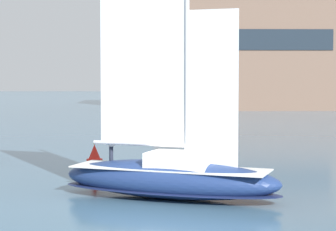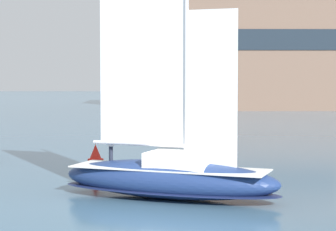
# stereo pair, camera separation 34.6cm
# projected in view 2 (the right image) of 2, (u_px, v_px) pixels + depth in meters

# --- Properties ---
(ground_plane) EXTENTS (400.00, 400.00, 0.00)m
(ground_plane) POSITION_uv_depth(u_px,v_px,m) (169.00, 198.00, 30.89)
(ground_plane) COLOR #42667F
(waterfront_building) EXTENTS (31.36, 16.80, 21.41)m
(waterfront_building) POSITION_uv_depth(u_px,v_px,m) (246.00, 46.00, 111.51)
(waterfront_building) COLOR brown
(waterfront_building) RESTS_ON ground
(sailboat_main) EXTENTS (11.12, 6.78, 14.79)m
(sailboat_main) POSITION_uv_depth(u_px,v_px,m) (169.00, 174.00, 30.81)
(sailboat_main) COLOR navy
(sailboat_main) RESTS_ON ground
(channel_buoy) EXTENTS (0.97, 0.97, 1.77)m
(channel_buoy) POSITION_uv_depth(u_px,v_px,m) (96.00, 159.00, 39.72)
(channel_buoy) COLOR red
(channel_buoy) RESTS_ON ground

